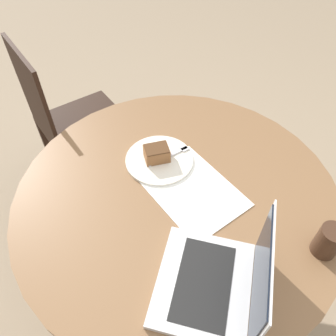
{
  "coord_description": "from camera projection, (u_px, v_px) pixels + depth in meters",
  "views": [
    {
      "loc": [
        0.67,
        -0.11,
        1.58
      ],
      "look_at": [
        -0.07,
        -0.02,
        0.75
      ],
      "focal_mm": 35.0,
      "sensor_mm": 36.0,
      "label": 1
    }
  ],
  "objects": [
    {
      "name": "cake_slice",
      "position": [
        157.0,
        153.0,
        1.17
      ],
      "size": [
        0.08,
        0.1,
        0.05
      ],
      "rotation": [
        0.0,
        0.0,
        1.71
      ],
      "color": "brown",
      "rests_on": "plate"
    },
    {
      "name": "chair",
      "position": [
        71.0,
        124.0,
        1.7
      ],
      "size": [
        0.57,
        0.57,
        0.91
      ],
      "rotation": [
        0.0,
        0.0,
        6.78
      ],
      "color": "black",
      "rests_on": "ground_plane"
    },
    {
      "name": "paper_document",
      "position": [
        192.0,
        190.0,
        1.11
      ],
      "size": [
        0.42,
        0.39,
        0.0
      ],
      "rotation": [
        0.0,
        0.0,
        0.52
      ],
      "color": "white",
      "rests_on": "dining_table"
    },
    {
      "name": "ground_plane",
      "position": [
        174.0,
        278.0,
        1.63
      ],
      "size": [
        12.0,
        12.0,
        0.0
      ],
      "primitive_type": "plane",
      "color": "gray"
    },
    {
      "name": "laptop",
      "position": [
        217.0,
        282.0,
        0.86
      ],
      "size": [
        0.37,
        0.35,
        0.24
      ],
      "rotation": [
        0.0,
        0.0,
        2.77
      ],
      "color": "silver",
      "rests_on": "dining_table"
    },
    {
      "name": "plate",
      "position": [
        159.0,
        160.0,
        1.2
      ],
      "size": [
        0.25,
        0.25,
        0.01
      ],
      "color": "silver",
      "rests_on": "dining_table"
    },
    {
      "name": "coffee_glass",
      "position": [
        328.0,
        241.0,
        0.92
      ],
      "size": [
        0.07,
        0.07,
        0.1
      ],
      "color": "#3D2619",
      "rests_on": "dining_table"
    },
    {
      "name": "fork",
      "position": [
        173.0,
        154.0,
        1.2
      ],
      "size": [
        0.09,
        0.16,
        0.0
      ],
      "rotation": [
        0.0,
        0.0,
        8.32
      ],
      "color": "silver",
      "rests_on": "plate"
    },
    {
      "name": "dining_table",
      "position": [
        177.0,
        213.0,
        1.2
      ],
      "size": [
        1.1,
        1.1,
        0.71
      ],
      "color": "brown",
      "rests_on": "ground_plane"
    }
  ]
}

